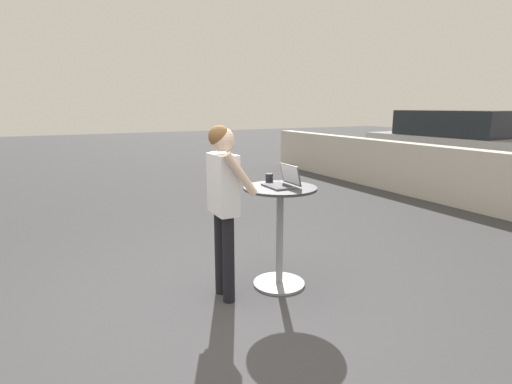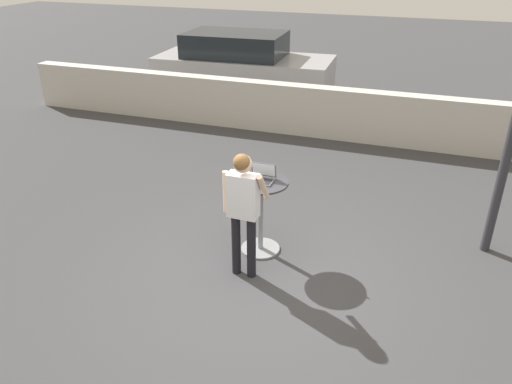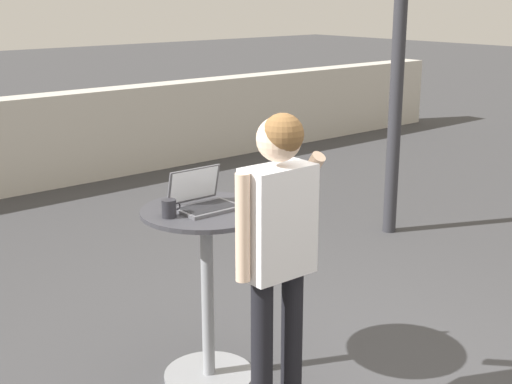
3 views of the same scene
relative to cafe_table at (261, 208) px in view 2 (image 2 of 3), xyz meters
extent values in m
plane|color=#3D3D3F|center=(0.25, -0.71, -0.63)|extent=(50.00, 50.00, 0.00)
cube|color=beige|center=(0.25, 4.59, -0.11)|extent=(15.10, 0.35, 1.05)
cylinder|color=gray|center=(0.00, 0.00, -0.62)|extent=(0.52, 0.52, 0.03)
cylinder|color=gray|center=(0.00, 0.00, -0.12)|extent=(0.07, 0.07, 0.97)
cylinder|color=#333338|center=(0.00, 0.00, 0.37)|extent=(0.71, 0.71, 0.02)
cube|color=#515156|center=(0.00, -0.02, 0.40)|extent=(0.33, 0.22, 0.02)
cube|color=black|center=(0.00, -0.02, 0.41)|extent=(0.29, 0.18, 0.00)
cube|color=#515156|center=(0.00, 0.11, 0.50)|extent=(0.33, 0.06, 0.19)
cube|color=white|center=(0.00, 0.11, 0.50)|extent=(0.30, 0.05, 0.17)
cylinder|color=#232328|center=(-0.23, 0.01, 0.43)|extent=(0.08, 0.08, 0.10)
torus|color=#232328|center=(-0.18, 0.01, 0.44)|extent=(0.04, 0.01, 0.04)
cylinder|color=black|center=(-0.11, -0.59, -0.22)|extent=(0.11, 0.11, 0.82)
cylinder|color=black|center=(0.09, -0.60, -0.22)|extent=(0.11, 0.11, 0.82)
cube|color=silver|center=(-0.01, -0.59, 0.47)|extent=(0.36, 0.19, 0.54)
sphere|color=beige|center=(-0.01, -0.59, 0.87)|extent=(0.21, 0.21, 0.21)
sphere|color=brown|center=(-0.01, -0.62, 0.89)|extent=(0.20, 0.20, 0.20)
cylinder|color=beige|center=(-0.23, -0.59, 0.48)|extent=(0.07, 0.07, 0.52)
cylinder|color=beige|center=(0.21, -0.52, 0.58)|extent=(0.08, 0.31, 0.40)
cube|color=#9E9EA3|center=(-2.74, 6.65, 0.07)|extent=(4.54, 2.04, 0.79)
cube|color=black|center=(-2.97, 6.64, 0.76)|extent=(2.53, 1.72, 0.58)
cylinder|color=black|center=(-1.41, 7.58, -0.29)|extent=(0.69, 0.25, 0.68)
cylinder|color=black|center=(-1.32, 5.85, -0.29)|extent=(0.69, 0.25, 0.68)
cylinder|color=black|center=(-4.17, 7.44, -0.29)|extent=(0.69, 0.25, 0.68)
cylinder|color=black|center=(-4.08, 5.71, -0.29)|extent=(0.69, 0.25, 0.68)
camera|label=1|loc=(3.24, -1.96, 1.15)|focal=28.00mm
camera|label=2|loc=(1.84, -5.35, 3.08)|focal=35.00mm
camera|label=3|loc=(-2.19, -2.98, 1.52)|focal=50.00mm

